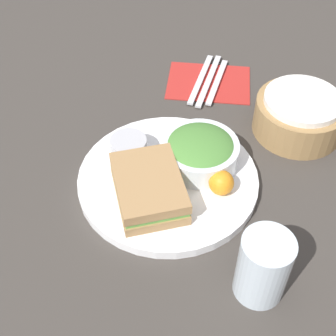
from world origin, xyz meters
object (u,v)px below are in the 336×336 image
salad_bowl (200,151)px  spoon (217,82)px  dressing_cup (129,148)px  drink_glass (263,267)px  fork (201,79)px  plate (168,180)px  bread_basket (299,115)px  sandwich (149,188)px  knife (209,80)px

salad_bowl → spoon: (-0.25, 0.02, -0.04)m
dressing_cup → drink_glass: (0.23, 0.22, 0.02)m
fork → spoon: 0.04m
plate → drink_glass: size_ratio=2.75×
salad_bowl → fork: bearing=-176.8°
dressing_cup → drink_glass: size_ratio=0.57×
plate → drink_glass: (0.18, 0.15, 0.05)m
plate → bread_basket: 0.28m
plate → sandwich: sandwich is taller
bread_basket → dressing_cup: bearing=-67.7°
dressing_cup → drink_glass: drink_glass is taller
sandwich → spoon: bearing=164.2°
salad_bowl → spoon: bearing=175.3°
plate → dressing_cup: size_ratio=4.83×
drink_glass → knife: bearing=-168.6°
sandwich → dressing_cup: (-0.09, -0.05, -0.00)m
bread_basket → spoon: size_ratio=1.04×
dressing_cup → spoon: 0.29m
drink_glass → fork: size_ratio=0.63×
spoon → knife: bearing=90.0°
drink_glass → knife: drink_glass is taller
plate → sandwich: 0.06m
sandwich → fork: size_ratio=0.94×
drink_glass → dressing_cup: bearing=-135.1°
salad_bowl → fork: 0.26m
dressing_cup → spoon: dressing_cup is taller
sandwich → spoon: 0.36m
drink_glass → salad_bowl: bearing=-156.0°
drink_glass → spoon: (-0.48, -0.08, -0.05)m
plate → fork: 0.30m
salad_bowl → fork: salad_bowl is taller
salad_bowl → spoon: salad_bowl is taller
dressing_cup → fork: size_ratio=0.36×
fork → knife: size_ratio=0.95×
sandwich → fork: sandwich is taller
drink_glass → spoon: drink_glass is taller
dressing_cup → fork: bearing=157.0°
salad_bowl → plate: bearing=-51.8°
bread_basket → fork: (-0.13, -0.19, -0.03)m
plate → dressing_cup: (-0.04, -0.07, 0.03)m
dressing_cup → knife: dressing_cup is taller
fork → knife: (0.00, 0.02, 0.00)m
plate → salad_bowl: salad_bowl is taller
dressing_cup → spoon: size_ratio=0.40×
sandwich → spoon: (-0.34, 0.10, -0.03)m
dressing_cup → knife: 0.29m
spoon → drink_glass: bearing=-160.3°
plate → sandwich: bearing=-26.9°
plate → knife: plate is taller
plate → drink_glass: drink_glass is taller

